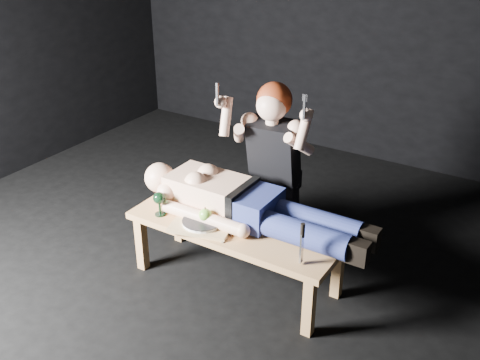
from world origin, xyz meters
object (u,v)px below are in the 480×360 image
Objects in this scene: serving_tray at (203,225)px; goblet at (160,204)px; carving_knife at (302,244)px; kneeling_woman at (278,165)px; lying_man at (250,201)px; table at (236,253)px.

goblet is (-0.33, -0.03, 0.07)m from serving_tray.
carving_knife is at bearing -3.06° from serving_tray.
lying_man is at bearing -91.63° from kneeling_woman.
carving_knife is (0.72, -0.04, 0.12)m from serving_tray.
kneeling_woman is (-0.04, 0.44, 0.07)m from lying_man.
lying_man is 3.86× the size of serving_tray.
table is 0.95× the size of lying_man.
table is 0.61m from goblet.
lying_man is 0.45m from kneeling_woman.
kneeling_woman is 0.73m from serving_tray.
lying_man is 0.60m from goblet.
lying_man reaches higher than carving_knife.
kneeling_woman is at bearing 94.99° from lying_man.
kneeling_woman is 4.93× the size of carving_knife.
table is at bearing 162.61° from carving_knife.
table is at bearing 38.36° from serving_tray.
goblet is at bearing 179.48° from carving_knife.
lying_man is at bearing 46.93° from serving_tray.
kneeling_woman is 0.90m from carving_knife.
table is 5.29× the size of carving_knife.
serving_tray is at bearing 5.19° from goblet.
lying_man is at bearing 25.67° from goblet.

